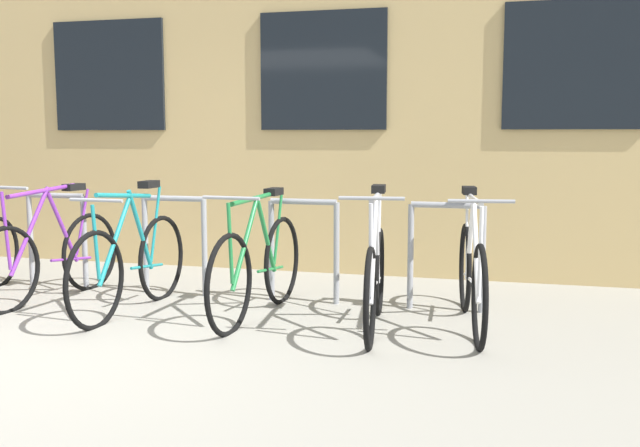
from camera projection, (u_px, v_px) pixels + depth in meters
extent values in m
plane|color=gray|center=(23.00, 354.00, 4.72)|extent=(42.00, 42.00, 0.00)
cube|color=tan|center=(291.00, 32.00, 10.13)|extent=(28.00, 5.60, 5.70)
cube|color=black|center=(109.00, 76.00, 7.82)|extent=(1.30, 0.04, 1.17)
cube|color=black|center=(323.00, 71.00, 7.21)|extent=(1.30, 0.04, 1.17)
cube|color=black|center=(576.00, 65.00, 6.60)|extent=(1.30, 0.04, 1.17)
cylinder|color=gray|center=(31.00, 240.00, 6.82)|extent=(0.05, 0.05, 0.86)
cylinder|color=gray|center=(85.00, 243.00, 6.68)|extent=(0.05, 0.05, 0.86)
cylinder|color=gray|center=(55.00, 196.00, 6.70)|extent=(0.58, 0.05, 0.05)
cylinder|color=gray|center=(146.00, 245.00, 6.52)|extent=(0.05, 0.05, 0.86)
cylinder|color=gray|center=(205.00, 248.00, 6.37)|extent=(0.05, 0.05, 0.86)
cylinder|color=gray|center=(174.00, 198.00, 6.39)|extent=(0.58, 0.05, 0.05)
cylinder|color=gray|center=(272.00, 251.00, 6.21)|extent=(0.05, 0.05, 0.86)
cylinder|color=gray|center=(336.00, 253.00, 6.07)|extent=(0.05, 0.05, 0.86)
cylinder|color=gray|center=(303.00, 202.00, 6.09)|extent=(0.58, 0.05, 0.05)
cylinder|color=gray|center=(411.00, 257.00, 5.91)|extent=(0.05, 0.05, 0.86)
cylinder|color=gray|center=(482.00, 260.00, 5.76)|extent=(0.05, 0.05, 0.86)
cylinder|color=gray|center=(447.00, 205.00, 5.78)|extent=(0.58, 0.05, 0.05)
torus|color=black|center=(282.00, 261.00, 6.15)|extent=(0.08, 0.75, 0.75)
torus|color=black|center=(229.00, 285.00, 5.17)|extent=(0.08, 0.75, 0.75)
cylinder|color=#1E7238|center=(245.00, 242.00, 5.40)|extent=(0.06, 0.50, 0.67)
cylinder|color=#1E7238|center=(266.00, 236.00, 5.79)|extent=(0.06, 0.38, 0.64)
cylinder|color=#1E7238|center=(254.00, 198.00, 5.53)|extent=(0.08, 0.82, 0.05)
cylinder|color=#1E7238|center=(271.00, 269.00, 5.91)|extent=(0.05, 0.53, 0.08)
cylinder|color=#1E7238|center=(278.00, 229.00, 6.03)|extent=(0.04, 0.20, 0.58)
cylinder|color=#1E7238|center=(230.00, 244.00, 5.15)|extent=(0.03, 0.08, 0.59)
cube|color=black|center=(274.00, 192.00, 5.91)|extent=(0.11, 0.21, 0.06)
cylinder|color=gray|center=(231.00, 198.00, 5.14)|extent=(0.44, 0.05, 0.03)
torus|color=black|center=(162.00, 258.00, 6.28)|extent=(0.06, 0.75, 0.75)
torus|color=black|center=(95.00, 280.00, 5.33)|extent=(0.06, 0.75, 0.75)
cylinder|color=teal|center=(115.00, 241.00, 5.56)|extent=(0.05, 0.48, 0.64)
cylinder|color=teal|center=(140.00, 231.00, 5.92)|extent=(0.05, 0.35, 0.70)
cylinder|color=teal|center=(124.00, 196.00, 5.67)|extent=(0.06, 0.77, 0.10)
cylinder|color=teal|center=(147.00, 266.00, 6.04)|extent=(0.04, 0.50, 0.08)
cylinder|color=teal|center=(155.00, 224.00, 6.15)|extent=(0.03, 0.20, 0.63)
cylinder|color=teal|center=(96.00, 242.00, 5.32)|extent=(0.03, 0.08, 0.56)
cube|color=black|center=(149.00, 184.00, 6.03)|extent=(0.11, 0.20, 0.06)
cylinder|color=gray|center=(96.00, 200.00, 5.31)|extent=(0.44, 0.04, 0.03)
torus|color=black|center=(90.00, 252.00, 6.68)|extent=(0.14, 0.72, 0.73)
torus|color=black|center=(6.00, 271.00, 5.77)|extent=(0.14, 0.72, 0.73)
cylinder|color=#722D99|center=(30.00, 230.00, 5.98)|extent=(0.10, 0.48, 0.70)
cylinder|color=#722D99|center=(63.00, 228.00, 6.34)|extent=(0.08, 0.35, 0.65)
cylinder|color=#722D99|center=(42.00, 191.00, 6.09)|extent=(0.14, 0.76, 0.08)
cylinder|color=#722D99|center=(71.00, 259.00, 6.46)|extent=(0.09, 0.50, 0.08)
cylinder|color=#722D99|center=(82.00, 222.00, 6.56)|extent=(0.05, 0.20, 0.59)
cylinder|color=#722D99|center=(6.00, 231.00, 5.75)|extent=(0.04, 0.08, 0.64)
cube|color=black|center=(74.00, 187.00, 6.44)|extent=(0.13, 0.21, 0.06)
cylinder|color=gray|center=(6.00, 188.00, 5.73)|extent=(0.44, 0.09, 0.03)
torus|color=black|center=(379.00, 272.00, 5.77)|extent=(0.12, 0.71, 0.71)
torus|color=black|center=(370.00, 298.00, 4.84)|extent=(0.12, 0.71, 0.71)
cylinder|color=#B7B7BC|center=(373.00, 249.00, 5.06)|extent=(0.09, 0.46, 0.71)
cylinder|color=#B7B7BC|center=(377.00, 241.00, 5.41)|extent=(0.07, 0.33, 0.71)
cylinder|color=#B7B7BC|center=(375.00, 197.00, 5.16)|extent=(0.12, 0.72, 0.05)
cylinder|color=#B7B7BC|center=(377.00, 281.00, 5.54)|extent=(0.08, 0.48, 0.07)
cylinder|color=#B7B7BC|center=(379.00, 233.00, 5.65)|extent=(0.05, 0.20, 0.66)
cylinder|color=#B7B7BC|center=(371.00, 251.00, 4.82)|extent=(0.04, 0.08, 0.64)
cube|color=black|center=(379.00, 189.00, 5.51)|extent=(0.12, 0.21, 0.06)
cylinder|color=gray|center=(372.00, 198.00, 4.80)|extent=(0.44, 0.08, 0.03)
torus|color=black|center=(465.00, 268.00, 5.88)|extent=(0.15, 0.73, 0.73)
torus|color=black|center=(479.00, 297.00, 4.82)|extent=(0.15, 0.73, 0.73)
cylinder|color=silver|center=(476.00, 249.00, 5.08)|extent=(0.11, 0.52, 0.68)
cylinder|color=silver|center=(470.00, 240.00, 5.50)|extent=(0.09, 0.39, 0.69)
cylinder|color=silver|center=(475.00, 199.00, 5.21)|extent=(0.16, 0.84, 0.04)
cylinder|color=silver|center=(468.00, 277.00, 5.62)|extent=(0.10, 0.54, 0.08)
cylinder|color=silver|center=(467.00, 232.00, 5.76)|extent=(0.05, 0.20, 0.62)
cylinder|color=silver|center=(480.00, 252.00, 4.81)|extent=(0.04, 0.08, 0.61)
cube|color=black|center=(469.00, 190.00, 5.63)|extent=(0.13, 0.21, 0.06)
cylinder|color=gray|center=(481.00, 201.00, 4.79)|extent=(0.44, 0.09, 0.03)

